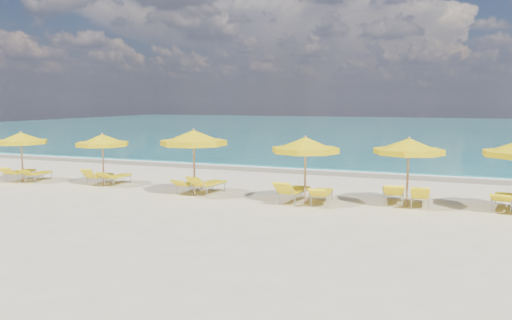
% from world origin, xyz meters
% --- Properties ---
extents(ground_plane, '(120.00, 120.00, 0.00)m').
position_xyz_m(ground_plane, '(0.00, 0.00, 0.00)').
color(ground_plane, beige).
extents(ocean, '(120.00, 80.00, 0.30)m').
position_xyz_m(ocean, '(0.00, 48.00, 0.00)').
color(ocean, '#136A6C').
rests_on(ocean, ground).
extents(wet_sand_band, '(120.00, 2.60, 0.01)m').
position_xyz_m(wet_sand_band, '(0.00, 7.40, 0.00)').
color(wet_sand_band, tan).
rests_on(wet_sand_band, ground).
extents(foam_line, '(120.00, 1.20, 0.03)m').
position_xyz_m(foam_line, '(0.00, 8.20, 0.00)').
color(foam_line, white).
rests_on(foam_line, ground).
extents(whitecap_near, '(14.00, 0.36, 0.05)m').
position_xyz_m(whitecap_near, '(-6.00, 17.00, 0.00)').
color(whitecap_near, white).
rests_on(whitecap_near, ground).
extents(whitecap_far, '(18.00, 0.30, 0.05)m').
position_xyz_m(whitecap_far, '(8.00, 24.00, 0.00)').
color(whitecap_far, white).
rests_on(whitecap_far, ground).
extents(umbrella_0, '(2.72, 2.72, 2.24)m').
position_xyz_m(umbrella_0, '(-10.33, -0.39, 1.91)').
color(umbrella_0, tan).
rests_on(umbrella_0, ground).
extents(umbrella_1, '(2.43, 2.43, 2.22)m').
position_xyz_m(umbrella_1, '(-6.40, 0.14, 1.90)').
color(umbrella_1, tan).
rests_on(umbrella_1, ground).
extents(umbrella_2, '(3.30, 3.30, 2.54)m').
position_xyz_m(umbrella_2, '(-1.75, -0.48, 2.16)').
color(umbrella_2, tan).
rests_on(umbrella_2, ground).
extents(umbrella_3, '(2.50, 2.50, 2.39)m').
position_xyz_m(umbrella_3, '(2.58, -0.49, 2.03)').
color(umbrella_3, tan).
rests_on(umbrella_3, ground).
extents(umbrella_4, '(2.42, 2.42, 2.38)m').
position_xyz_m(umbrella_4, '(5.94, 0.33, 2.03)').
color(umbrella_4, tan).
rests_on(umbrella_4, ground).
extents(lounger_0_left, '(0.90, 1.96, 0.76)m').
position_xyz_m(lounger_0_left, '(-10.75, -0.15, 0.23)').
color(lounger_0_left, '#A5A8AD').
rests_on(lounger_0_left, ground).
extents(lounger_0_right, '(0.65, 1.68, 0.65)m').
position_xyz_m(lounger_0_right, '(-9.90, 0.06, 0.20)').
color(lounger_0_right, '#A5A8AD').
rests_on(lounger_0_right, ground).
extents(lounger_1_left, '(0.57, 1.60, 0.77)m').
position_xyz_m(lounger_1_left, '(-6.84, 0.41, 0.20)').
color(lounger_1_left, '#A5A8AD').
rests_on(lounger_1_left, ground).
extents(lounger_1_right, '(0.67, 1.74, 0.67)m').
position_xyz_m(lounger_1_right, '(-6.01, 0.52, 0.20)').
color(lounger_1_right, '#A5A8AD').
rests_on(lounger_1_right, ground).
extents(lounger_2_left, '(0.58, 1.66, 0.64)m').
position_xyz_m(lounger_2_left, '(-2.26, 0.03, 0.20)').
color(lounger_2_left, '#A5A8AD').
rests_on(lounger_2_left, ground).
extents(lounger_2_right, '(0.91, 1.96, 0.82)m').
position_xyz_m(lounger_2_right, '(-1.37, 0.02, 0.23)').
color(lounger_2_right, '#A5A8AD').
rests_on(lounger_2_right, ground).
extents(lounger_3_left, '(0.87, 2.03, 0.89)m').
position_xyz_m(lounger_3_left, '(2.14, -0.33, 0.24)').
color(lounger_3_left, '#A5A8AD').
rests_on(lounger_3_left, ground).
extents(lounger_3_right, '(0.75, 1.92, 0.73)m').
position_xyz_m(lounger_3_right, '(3.13, -0.25, 0.22)').
color(lounger_3_right, '#A5A8AD').
rests_on(lounger_3_right, ground).
extents(lounger_4_left, '(0.94, 2.12, 0.84)m').
position_xyz_m(lounger_4_left, '(5.43, 0.77, 0.25)').
color(lounger_4_left, '#A5A8AD').
rests_on(lounger_4_left, ground).
extents(lounger_4_right, '(0.65, 1.82, 0.83)m').
position_xyz_m(lounger_4_right, '(6.38, 0.58, 0.23)').
color(lounger_4_right, '#A5A8AD').
rests_on(lounger_4_right, ground).
extents(lounger_5_left, '(0.96, 2.03, 0.70)m').
position_xyz_m(lounger_5_left, '(8.96, 1.03, 0.23)').
color(lounger_5_left, '#A5A8AD').
rests_on(lounger_5_left, ground).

